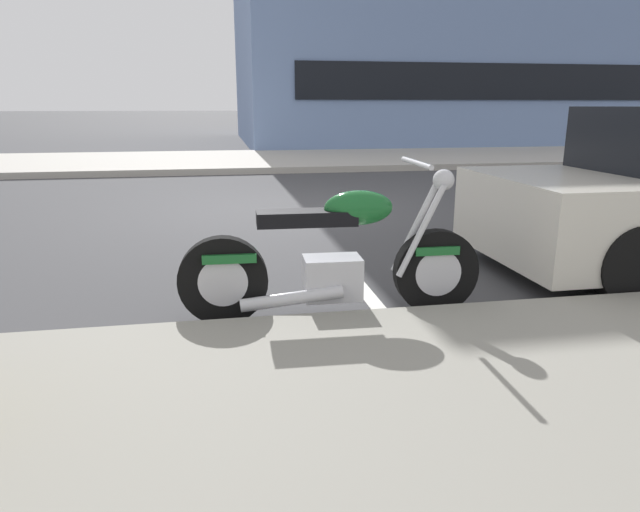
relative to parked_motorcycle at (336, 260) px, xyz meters
The scene contains 4 objects.
ground_plane 4.29m from the parked_motorcycle, 85.30° to the left, with size 260.00×260.00×0.00m, color #3D3D3F.
parking_stall_stripe 0.70m from the parked_motorcycle, 51.15° to the left, with size 0.12×2.20×0.01m, color silver.
parked_motorcycle is the anchor object (origin of this frame).
townhouse_near_left 21.36m from the parked_motorcycle, 67.32° to the left, with size 15.39×11.64×9.78m.
Camera 1 is at (-1.14, -8.00, 1.48)m, focal length 31.89 mm.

